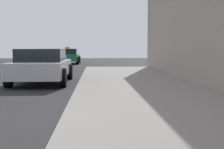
{
  "coord_description": "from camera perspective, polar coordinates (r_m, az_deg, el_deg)",
  "views": [
    {
      "loc": [
        2.57,
        -4.62,
        1.28
      ],
      "look_at": [
        2.95,
        2.88,
        0.69
      ],
      "focal_mm": 52.9,
      "sensor_mm": 36.0,
      "label": 1
    }
  ],
  "objects": [
    {
      "name": "sidewalk",
      "position": [
        4.98,
        14.04,
        -9.67
      ],
      "size": [
        4.0,
        32.0,
        0.15
      ],
      "primitive_type": "cube",
      "color": "gray",
      "rests_on": "ground_plane"
    },
    {
      "name": "car_green",
      "position": [
        28.22,
        -7.69,
        3.17
      ],
      "size": [
        2.05,
        4.15,
        1.43
      ],
      "color": "#196638",
      "rests_on": "ground_plane"
    },
    {
      "name": "car_blue",
      "position": [
        20.36,
        -10.77,
        2.62
      ],
      "size": [
        1.98,
        4.1,
        1.27
      ],
      "color": "#233899",
      "rests_on": "ground_plane"
    },
    {
      "name": "car_silver",
      "position": [
        12.56,
        -11.95,
        1.5
      ],
      "size": [
        2.01,
        4.57,
        1.27
      ],
      "color": "#B7B7BF",
      "rests_on": "ground_plane"
    }
  ]
}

